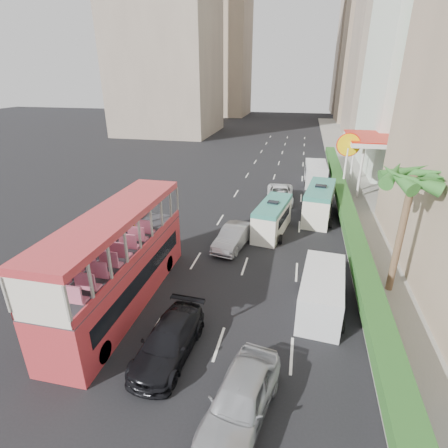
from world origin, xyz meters
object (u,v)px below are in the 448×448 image
(car_silver_lane_b, at_px, (240,415))
(minibus_near, at_px, (272,218))
(minibus_far, at_px, (319,202))
(palm_tree, at_px, (400,236))
(car_black, at_px, (170,354))
(panel_van_far, at_px, (316,174))
(panel_van_near, at_px, (322,292))
(shell_station, at_px, (378,164))
(double_decker_bus, at_px, (119,259))
(car_silver_lane_a, at_px, (234,246))
(van_asset, at_px, (279,202))

(car_silver_lane_b, relative_size, minibus_near, 0.90)
(minibus_far, xyz_separation_m, palm_tree, (3.56, -10.35, 2.06))
(car_silver_lane_b, relative_size, car_black, 0.98)
(minibus_near, relative_size, palm_tree, 0.83)
(car_silver_lane_b, xyz_separation_m, panel_van_far, (2.99, 29.69, 1.08))
(car_black, xyz_separation_m, panel_van_near, (6.39, 4.71, 1.00))
(panel_van_near, distance_m, panel_van_far, 22.79)
(shell_station, bearing_deg, panel_van_far, 166.24)
(double_decker_bus, xyz_separation_m, shell_station, (16.00, 23.00, 0.22))
(double_decker_bus, height_order, minibus_near, double_decker_bus)
(car_black, relative_size, palm_tree, 0.76)
(car_silver_lane_a, xyz_separation_m, panel_van_far, (5.75, 16.90, 1.08))
(car_silver_lane_a, height_order, minibus_far, minibus_far)
(car_silver_lane_b, bearing_deg, panel_van_far, 94.63)
(minibus_near, xyz_separation_m, panel_van_far, (3.39, 13.95, -0.09))
(car_silver_lane_b, distance_m, minibus_near, 15.79)
(palm_tree, bearing_deg, panel_van_near, -147.81)
(car_silver_lane_a, relative_size, car_silver_lane_b, 0.94)
(shell_station, bearing_deg, car_silver_lane_a, -126.88)
(car_silver_lane_a, bearing_deg, car_silver_lane_b, -66.88)
(minibus_near, height_order, shell_station, shell_station)
(double_decker_bus, distance_m, minibus_near, 12.54)
(car_silver_lane_a, relative_size, palm_tree, 0.70)
(car_black, distance_m, panel_van_near, 7.99)
(car_silver_lane_a, xyz_separation_m, minibus_far, (5.85, 6.81, 1.32))
(car_silver_lane_b, distance_m, van_asset, 22.81)
(van_asset, xyz_separation_m, minibus_far, (3.41, -3.20, 1.32))
(minibus_near, distance_m, panel_van_far, 14.36)
(car_black, relative_size, panel_van_far, 0.90)
(car_silver_lane_b, distance_m, car_black, 4.12)
(panel_van_far, distance_m, palm_tree, 20.88)
(double_decker_bus, relative_size, shell_station, 1.38)
(car_black, distance_m, shell_station, 28.96)
(minibus_far, bearing_deg, shell_station, 63.90)
(minibus_near, distance_m, shell_station, 15.64)
(car_silver_lane_a, height_order, panel_van_near, panel_van_near)
(panel_van_far, bearing_deg, double_decker_bus, -113.87)
(car_silver_lane_b, distance_m, panel_van_near, 7.56)
(minibus_far, bearing_deg, double_decker_bus, -117.99)
(car_silver_lane_a, bearing_deg, minibus_near, 62.25)
(panel_van_near, bearing_deg, car_silver_lane_a, 139.22)
(shell_station, bearing_deg, panel_van_near, -105.55)
(car_silver_lane_a, bearing_deg, minibus_far, 60.30)
(palm_tree, bearing_deg, panel_van_far, 100.13)
(panel_van_near, bearing_deg, van_asset, 106.83)
(double_decker_bus, xyz_separation_m, car_silver_lane_b, (7.16, -5.26, -2.53))
(panel_van_far, bearing_deg, car_silver_lane_a, -110.11)
(car_black, xyz_separation_m, minibus_far, (6.57, 17.41, 1.32))
(car_silver_lane_a, relative_size, van_asset, 0.86)
(car_silver_lane_b, bearing_deg, van_asset, 101.21)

